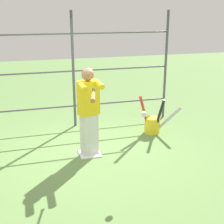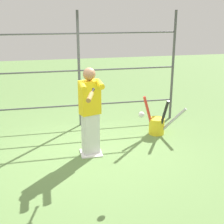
{
  "view_description": "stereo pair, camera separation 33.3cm",
  "coord_description": "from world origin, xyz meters",
  "px_view_note": "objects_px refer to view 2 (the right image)",
  "views": [
    {
      "loc": [
        1.1,
        5.32,
        2.64
      ],
      "look_at": [
        -0.32,
        0.44,
        0.96
      ],
      "focal_mm": 50.0,
      "sensor_mm": 36.0,
      "label": 1
    },
    {
      "loc": [
        0.78,
        5.4,
        2.64
      ],
      "look_at": [
        -0.32,
        0.44,
        0.96
      ],
      "focal_mm": 50.0,
      "sensor_mm": 36.0,
      "label": 2
    }
  ],
  "objects_px": {
    "batter": "(90,109)",
    "softball_in_flight": "(141,115)",
    "baseball_bat_swinging": "(91,96)",
    "bat_bucket": "(157,124)"
  },
  "relations": [
    {
      "from": "softball_in_flight",
      "to": "batter",
      "type": "bearing_deg",
      "value": -59.62
    },
    {
      "from": "batter",
      "to": "softball_in_flight",
      "type": "bearing_deg",
      "value": 120.38
    },
    {
      "from": "baseball_bat_swinging",
      "to": "batter",
      "type": "bearing_deg",
      "value": -97.58
    },
    {
      "from": "batter",
      "to": "baseball_bat_swinging",
      "type": "xyz_separation_m",
      "value": [
        0.12,
        0.93,
        0.51
      ]
    },
    {
      "from": "batter",
      "to": "baseball_bat_swinging",
      "type": "distance_m",
      "value": 1.07
    },
    {
      "from": "bat_bucket",
      "to": "batter",
      "type": "bearing_deg",
      "value": 22.93
    },
    {
      "from": "batter",
      "to": "softball_in_flight",
      "type": "xyz_separation_m",
      "value": [
        -0.63,
        1.08,
        0.21
      ]
    },
    {
      "from": "softball_in_flight",
      "to": "bat_bucket",
      "type": "xyz_separation_m",
      "value": [
        -0.95,
        -1.75,
        -0.88
      ]
    },
    {
      "from": "batter",
      "to": "softball_in_flight",
      "type": "relative_size",
      "value": 17.29
    },
    {
      "from": "batter",
      "to": "softball_in_flight",
      "type": "distance_m",
      "value": 1.27
    }
  ]
}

